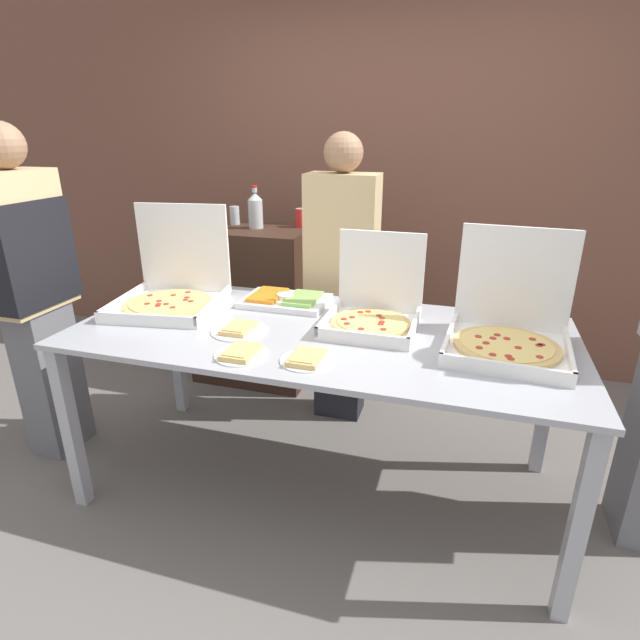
{
  "coord_description": "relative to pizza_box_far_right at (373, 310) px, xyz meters",
  "views": [
    {
      "loc": [
        0.6,
        -1.99,
        1.7
      ],
      "look_at": [
        0.0,
        0.0,
        0.9
      ],
      "focal_mm": 28.0,
      "sensor_mm": 36.0,
      "label": 1
    }
  ],
  "objects": [
    {
      "name": "person_server_vest",
      "position": [
        -1.72,
        -0.22,
        0.06
      ],
      "size": [
        0.24,
        0.42,
        1.74
      ],
      "rotation": [
        0.0,
        0.0,
        -1.57
      ],
      "color": "slate",
      "rests_on": "ground_plane"
    },
    {
      "name": "paper_plate_front_right",
      "position": [
        -0.44,
        -0.48,
        -0.06
      ],
      "size": [
        0.22,
        0.22,
        0.03
      ],
      "color": "white",
      "rests_on": "buffet_table"
    },
    {
      "name": "soda_can_colored",
      "position": [
        -0.71,
        1.05,
        0.22
      ],
      "size": [
        0.07,
        0.07,
        0.12
      ],
      "color": "red",
      "rests_on": "sideboard_podium"
    },
    {
      "name": "soda_can_silver",
      "position": [
        -1.17,
        1.01,
        0.22
      ],
      "size": [
        0.07,
        0.07,
        0.12
      ],
      "color": "silver",
      "rests_on": "sideboard_podium"
    },
    {
      "name": "pizza_box_far_left",
      "position": [
        -1.04,
        -0.02,
        0.01
      ],
      "size": [
        0.56,
        0.58,
        0.49
      ],
      "rotation": [
        0.0,
        0.0,
        0.15
      ],
      "color": "white",
      "rests_on": "buffet_table"
    },
    {
      "name": "soda_bottle",
      "position": [
        -0.98,
        0.93,
        0.28
      ],
      "size": [
        0.1,
        0.1,
        0.28
      ],
      "color": "#B7BCC1",
      "rests_on": "sideboard_podium"
    },
    {
      "name": "veggie_tray",
      "position": [
        -0.49,
        0.16,
        -0.05
      ],
      "size": [
        0.43,
        0.3,
        0.05
      ],
      "color": "white",
      "rests_on": "buffet_table"
    },
    {
      "name": "pizza_box_far_right",
      "position": [
        0.0,
        0.0,
        0.0
      ],
      "size": [
        0.41,
        0.42,
        0.41
      ],
      "rotation": [
        0.0,
        0.0,
        -0.01
      ],
      "color": "white",
      "rests_on": "buffet_table"
    },
    {
      "name": "paper_plate_front_center",
      "position": [
        -0.56,
        -0.25,
        -0.06
      ],
      "size": [
        0.25,
        0.25,
        0.03
      ],
      "color": "white",
      "rests_on": "buffet_table"
    },
    {
      "name": "sideboard_podium",
      "position": [
        -1.01,
        0.89,
        -0.38
      ],
      "size": [
        0.79,
        0.47,
        1.08
      ],
      "color": "#382319",
      "rests_on": "ground_plane"
    },
    {
      "name": "pizza_box_near_right",
      "position": [
        0.58,
        -0.09,
        0.01
      ],
      "size": [
        0.51,
        0.52,
        0.47
      ],
      "rotation": [
        0.0,
        0.0,
        -0.07
      ],
      "color": "white",
      "rests_on": "buffet_table"
    },
    {
      "name": "buffet_table",
      "position": [
        -0.21,
        -0.13,
        -0.16
      ],
      "size": [
        2.23,
        1.0,
        0.85
      ],
      "color": "#A8AAB2",
      "rests_on": "ground_plane"
    },
    {
      "name": "brick_wall_behind",
      "position": [
        -0.21,
        1.57,
        0.48
      ],
      "size": [
        10.0,
        0.06,
        2.8
      ],
      "color": "brown",
      "rests_on": "ground_plane"
    },
    {
      "name": "person_guest_plaid",
      "position": [
        -0.3,
        0.59,
        -0.04
      ],
      "size": [
        0.4,
        0.22,
        1.69
      ],
      "rotation": [
        0.0,
        0.0,
        3.14
      ],
      "color": "black",
      "rests_on": "ground_plane"
    },
    {
      "name": "paper_plate_front_left",
      "position": [
        -0.17,
        -0.46,
        -0.06
      ],
      "size": [
        0.21,
        0.21,
        0.03
      ],
      "color": "white",
      "rests_on": "buffet_table"
    },
    {
      "name": "ground_plane",
      "position": [
        -0.21,
        -0.13,
        -0.92
      ],
      "size": [
        16.0,
        16.0,
        0.0
      ],
      "primitive_type": "plane",
      "color": "slate"
    }
  ]
}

